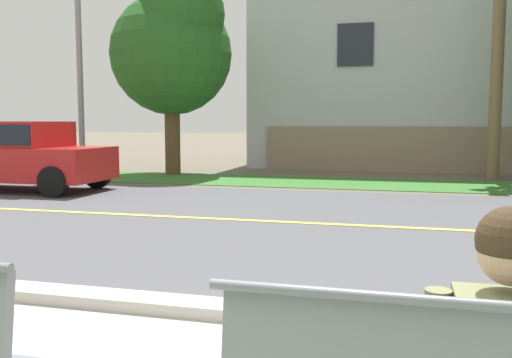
{
  "coord_description": "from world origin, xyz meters",
  "views": [
    {
      "loc": [
        0.97,
        -1.63,
        1.51
      ],
      "look_at": [
        -0.31,
        3.24,
        1.0
      ],
      "focal_mm": 38.77,
      "sensor_mm": 36.0,
      "label": 1
    }
  ],
  "objects": [
    {
      "name": "streetlamp",
      "position": [
        -7.56,
        12.07,
        4.19
      ],
      "size": [
        0.24,
        2.1,
        7.35
      ],
      "color": "gray",
      "rests_on": "ground_plane"
    },
    {
      "name": "house_across_street",
      "position": [
        2.36,
        19.09,
        3.89
      ],
      "size": [
        13.7,
        6.91,
        7.69
      ],
      "color": "#B7BCC1",
      "rests_on": "ground_plane"
    },
    {
      "name": "car_red_far",
      "position": [
        -7.44,
        8.9,
        0.85
      ],
      "size": [
        4.3,
        1.86,
        1.54
      ],
      "color": "red",
      "rests_on": "ground_plane"
    },
    {
      "name": "far_verge_grass",
      "position": [
        0.0,
        12.28,
        0.01
      ],
      "size": [
        48.0,
        2.8,
        0.02
      ],
      "primitive_type": "cube",
      "color": "#38702D",
      "rests_on": "ground_plane"
    },
    {
      "name": "curb_edge",
      "position": [
        0.0,
        2.35,
        0.06
      ],
      "size": [
        44.0,
        0.3,
        0.11
      ],
      "primitive_type": "cube",
      "color": "#ADA89E",
      "rests_on": "ground_plane"
    },
    {
      "name": "ground_plane",
      "position": [
        0.0,
        8.0,
        0.0
      ],
      "size": [
        140.0,
        140.0,
        0.0
      ],
      "primitive_type": "plane",
      "color": "#665B4C"
    },
    {
      "name": "shade_tree_far_left",
      "position": [
        -5.38,
        13.26,
        3.72
      ],
      "size": [
        3.47,
        3.47,
        5.73
      ],
      "color": "brown",
      "rests_on": "ground_plane"
    },
    {
      "name": "street_asphalt",
      "position": [
        0.0,
        6.5,
        0.0
      ],
      "size": [
        52.0,
        8.0,
        0.01
      ],
      "primitive_type": "cube",
      "color": "#515156",
      "rests_on": "ground_plane"
    },
    {
      "name": "road_centre_line",
      "position": [
        0.0,
        6.5,
        0.01
      ],
      "size": [
        48.0,
        0.14,
        0.01
      ],
      "primitive_type": "cube",
      "color": "#E0CC4C",
      "rests_on": "ground_plane"
    },
    {
      "name": "garden_wall",
      "position": [
        3.27,
        15.89,
        0.7
      ],
      "size": [
        13.0,
        0.36,
        1.4
      ],
      "primitive_type": "cube",
      "color": "gray",
      "rests_on": "ground_plane"
    }
  ]
}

